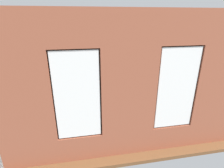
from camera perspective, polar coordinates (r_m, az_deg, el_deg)
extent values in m
cube|color=brown|center=(7.03, -0.65, -7.46)|extent=(6.64, 5.93, 0.10)
cube|color=#9E5138|center=(5.12, 31.79, 0.01)|extent=(1.35, 0.16, 3.48)
cube|color=#9E5138|center=(3.98, 5.63, -2.18)|extent=(1.29, 0.16, 3.48)
cube|color=#9E5138|center=(4.05, -28.32, -4.29)|extent=(1.35, 0.16, 3.48)
cube|color=#9E5138|center=(5.09, 18.19, -15.85)|extent=(1.03, 0.16, 0.66)
cube|color=#9E5138|center=(4.15, 22.66, 16.78)|extent=(1.03, 0.16, 0.75)
cube|color=white|center=(4.41, 20.41, -1.70)|extent=(0.97, 0.03, 2.01)
cube|color=#38281E|center=(4.46, 20.03, -1.42)|extent=(1.03, 0.04, 2.07)
cube|color=#9E5138|center=(4.59, -9.97, -19.60)|extent=(1.03, 0.16, 0.66)
cube|color=#9E5138|center=(3.52, -12.90, 17.32)|extent=(1.03, 0.16, 0.75)
cube|color=white|center=(3.82, -11.23, -4.22)|extent=(0.97, 0.03, 2.01)
cube|color=#38281E|center=(3.88, -11.23, -3.85)|extent=(1.03, 0.04, 2.07)
cube|color=#A87547|center=(4.61, 4.79, -14.46)|extent=(3.54, 0.24, 0.06)
cube|color=black|center=(4.02, 5.34, -0.21)|extent=(0.44, 0.03, 0.62)
cube|color=#389360|center=(4.03, 5.29, -0.13)|extent=(0.38, 0.01, 0.56)
cube|color=white|center=(6.39, -27.72, 4.43)|extent=(0.10, 4.93, 3.48)
cube|color=black|center=(5.33, 3.44, -14.44)|extent=(1.89, 0.85, 0.42)
cube|color=black|center=(4.85, 4.48, -12.76)|extent=(1.89, 0.24, 0.38)
cube|color=black|center=(5.40, 12.32, -10.53)|extent=(0.22, 0.85, 0.24)
cube|color=black|center=(5.05, -5.97, -12.52)|extent=(0.22, 0.85, 0.24)
cube|color=black|center=(5.30, 7.29, -11.31)|extent=(0.67, 0.65, 0.12)
cube|color=black|center=(5.15, -0.62, -12.19)|extent=(0.67, 0.65, 0.12)
cube|color=black|center=(7.73, 16.00, -3.45)|extent=(0.94, 2.09, 0.42)
cube|color=black|center=(7.71, 18.51, -0.56)|extent=(0.33, 2.07, 0.38)
cube|color=black|center=(8.40, 13.77, 1.02)|extent=(0.86, 0.26, 0.24)
cube|color=black|center=(6.85, 19.26, -4.20)|extent=(0.86, 0.26, 0.24)
cube|color=black|center=(7.95, 14.79, -0.52)|extent=(0.68, 0.77, 0.12)
cube|color=black|center=(7.27, 17.17, -2.83)|extent=(0.68, 0.77, 0.12)
cube|color=olive|center=(6.79, -0.45, -3.93)|extent=(1.33, 0.76, 0.04)
cube|color=olive|center=(7.29, 3.82, -4.15)|extent=(0.07, 0.07, 0.42)
cube|color=olive|center=(7.11, -5.73, -4.89)|extent=(0.07, 0.07, 0.42)
cube|color=olive|center=(6.73, 5.15, -6.42)|extent=(0.07, 0.07, 0.42)
cube|color=olive|center=(6.54, -5.23, -7.31)|extent=(0.07, 0.07, 0.42)
cylinder|color=#4C4C51|center=(6.95, 2.33, -2.70)|extent=(0.09, 0.09, 0.10)
cylinder|color=#B7333D|center=(6.67, 0.56, -3.66)|extent=(0.08, 0.08, 0.12)
cube|color=#59595B|center=(6.62, -3.69, -4.35)|extent=(0.17, 0.13, 0.02)
cube|color=black|center=(6.78, -0.45, -3.69)|extent=(0.06, 0.17, 0.02)
cube|color=#B2B2B7|center=(6.84, -1.97, -3.47)|extent=(0.05, 0.17, 0.02)
cube|color=black|center=(7.50, -22.07, -4.54)|extent=(1.21, 0.42, 0.52)
cube|color=black|center=(7.39, -22.37, -2.52)|extent=(0.47, 0.20, 0.05)
cube|color=black|center=(7.37, -22.43, -2.13)|extent=(0.06, 0.04, 0.06)
cube|color=black|center=(7.26, -22.78, 0.29)|extent=(1.06, 0.04, 0.60)
cube|color=black|center=(7.28, -22.75, 0.35)|extent=(1.01, 0.01, 0.55)
cylinder|color=gray|center=(8.71, -18.47, -1.43)|extent=(0.30, 0.30, 0.28)
cylinder|color=brown|center=(8.65, -18.61, -0.30)|extent=(0.04, 0.04, 0.09)
ellipsoid|color=#1E5B28|center=(8.57, -18.78, 1.10)|extent=(0.47, 0.47, 0.36)
cylinder|color=#47423D|center=(8.17, 4.30, -2.19)|extent=(0.17, 0.17, 0.18)
cylinder|color=brown|center=(8.12, 4.32, -1.35)|extent=(0.03, 0.03, 0.07)
ellipsoid|color=#3D8E42|center=(8.07, 4.35, -0.32)|extent=(0.29, 0.29, 0.24)
cylinder|color=beige|center=(5.17, -14.09, -17.55)|extent=(0.23, 0.23, 0.26)
cylinder|color=brown|center=(5.01, -14.36, -15.16)|extent=(0.04, 0.04, 0.27)
cone|color=#337F38|center=(4.84, -17.06, -12.22)|extent=(0.48, 0.15, 0.46)
cone|color=#337F38|center=(4.73, -16.56, -13.30)|extent=(0.42, 0.44, 0.43)
cone|color=#337F38|center=(4.67, -13.92, -13.13)|extent=(0.29, 0.48, 0.47)
cone|color=#337F38|center=(4.75, -12.37, -12.71)|extent=(0.50, 0.31, 0.43)
cone|color=#337F38|center=(4.89, -12.85, -11.21)|extent=(0.44, 0.34, 0.48)
cone|color=#337F38|center=(4.95, -14.36, -10.75)|extent=(0.18, 0.43, 0.50)
cone|color=#337F38|center=(4.96, -16.25, -11.26)|extent=(0.42, 0.41, 0.46)
cylinder|color=#9E5638|center=(9.34, 12.35, 0.82)|extent=(0.35, 0.35, 0.32)
cylinder|color=brown|center=(9.25, 12.47, 2.27)|extent=(0.05, 0.05, 0.18)
ellipsoid|color=#286B2D|center=(9.14, 12.65, 4.56)|extent=(0.66, 0.66, 0.59)
cylinder|color=brown|center=(6.22, 26.56, -11.81)|extent=(0.26, 0.26, 0.32)
cylinder|color=brown|center=(6.11, 26.90, -10.02)|extent=(0.04, 0.04, 0.13)
ellipsoid|color=#337F38|center=(6.02, 27.21, -8.38)|extent=(0.42, 0.42, 0.27)
cylinder|color=#9E5638|center=(8.89, 9.81, -0.49)|extent=(0.18, 0.18, 0.19)
cylinder|color=brown|center=(8.84, 9.86, 0.36)|extent=(0.03, 0.03, 0.09)
ellipsoid|color=#1E5B28|center=(8.77, 9.94, 1.51)|extent=(0.30, 0.30, 0.28)
cylinder|color=#9E5638|center=(5.79, 17.33, -12.50)|extent=(0.36, 0.36, 0.39)
cylinder|color=brown|center=(5.58, 17.79, -8.94)|extent=(0.06, 0.06, 0.44)
cone|color=#286B2D|center=(5.30, 16.46, -5.06)|extent=(0.50, 0.18, 0.54)
cone|color=#286B2D|center=(5.21, 18.66, -5.90)|extent=(0.30, 0.53, 0.53)
cone|color=#286B2D|center=(5.35, 19.99, -5.00)|extent=(0.44, 0.41, 0.57)
cone|color=#286B2D|center=(5.53, 19.46, -4.35)|extent=(0.52, 0.36, 0.54)
cone|color=#286B2D|center=(5.51, 16.79, -4.23)|extent=(0.30, 0.54, 0.52)
cylinder|color=beige|center=(6.52, -18.84, -9.01)|extent=(0.32, 0.32, 0.33)
cylinder|color=brown|center=(6.38, -19.15, -6.72)|extent=(0.06, 0.06, 0.26)
cone|color=#286B2D|center=(6.25, -21.19, -3.78)|extent=(0.49, 0.17, 0.58)
cone|color=#286B2D|center=(6.10, -20.73, -4.49)|extent=(0.40, 0.52, 0.56)
cone|color=#286B2D|center=(6.06, -19.09, -4.26)|extent=(0.33, 0.50, 0.58)
cone|color=#286B2D|center=(6.14, -17.57, -4.20)|extent=(0.58, 0.31, 0.51)
cone|color=#286B2D|center=(6.31, -17.79, -3.36)|extent=(0.53, 0.42, 0.54)
cone|color=#286B2D|center=(6.36, -19.26, -2.95)|extent=(0.18, 0.46, 0.60)
cone|color=#286B2D|center=(6.35, -20.24, -3.11)|extent=(0.38, 0.45, 0.60)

